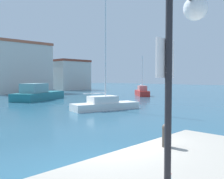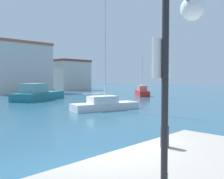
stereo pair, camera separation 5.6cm
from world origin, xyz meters
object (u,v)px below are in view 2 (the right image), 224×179
motorboat_grey_distant_north (37,91)px  sailboat_white_center_channel (105,104)px  sailboat_red_behind_lamppost (142,92)px  lamppost (166,13)px  motorboat_teal_far_left (38,94)px  mooring_bollard (165,134)px

motorboat_grey_distant_north → sailboat_white_center_channel: bearing=-103.5°
sailboat_red_behind_lamppost → sailboat_white_center_channel: sailboat_white_center_channel is taller
lamppost → sailboat_white_center_channel: sailboat_white_center_channel is taller
sailboat_white_center_channel → motorboat_teal_far_left: size_ratio=1.14×
sailboat_red_behind_lamppost → motorboat_teal_far_left: 16.26m
motorboat_teal_far_left → lamppost: bearing=-115.3°
mooring_bollard → sailboat_white_center_channel: 16.15m
sailboat_white_center_channel → motorboat_teal_far_left: sailboat_white_center_channel is taller
sailboat_white_center_channel → motorboat_grey_distant_north: size_ratio=1.50×
mooring_bollard → motorboat_teal_far_left: 28.28m
sailboat_red_behind_lamppost → sailboat_white_center_channel: bearing=-152.8°
sailboat_red_behind_lamppost → motorboat_teal_far_left: (-15.42, 5.15, 0.14)m
mooring_bollard → sailboat_red_behind_lamppost: (26.07, 21.04, -0.78)m
lamppost → sailboat_red_behind_lamppost: (28.55, 22.63, -3.16)m
lamppost → mooring_bollard: 3.79m
mooring_bollard → motorboat_grey_distant_north: mooring_bollard is taller
sailboat_white_center_channel → motorboat_grey_distant_north: sailboat_white_center_channel is taller
motorboat_teal_far_left → sailboat_red_behind_lamppost: bearing=-18.4°
mooring_bollard → lamppost: bearing=-147.4°
lamppost → motorboat_grey_distant_north: size_ratio=0.61×
mooring_bollard → motorboat_teal_far_left: motorboat_teal_far_left is taller
lamppost → mooring_bollard: lamppost is taller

